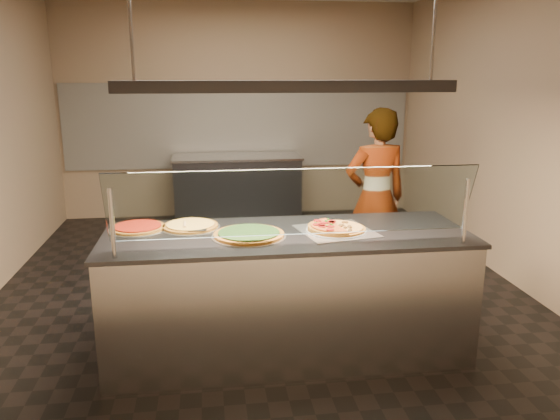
{
  "coord_description": "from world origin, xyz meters",
  "views": [
    {
      "loc": [
        -0.47,
        -4.88,
        2.04
      ],
      "look_at": [
        0.07,
        -0.88,
        1.02
      ],
      "focal_mm": 35.0,
      "sensor_mm": 36.0,
      "label": 1
    }
  ],
  "objects": [
    {
      "name": "wall_right",
      "position": [
        2.51,
        0.0,
        1.5
      ],
      "size": [
        0.02,
        6.0,
        3.0
      ],
      "primitive_type": "cube",
      "color": "#987A62",
      "rests_on": "ground"
    },
    {
      "name": "heat_lamp_housing",
      "position": [
        0.08,
        -1.19,
        1.95
      ],
      "size": [
        2.3,
        0.18,
        0.08
      ],
      "primitive_type": "cube",
      "color": "#36363B",
      "rests_on": "ceiling"
    },
    {
      "name": "wall_front",
      "position": [
        0.0,
        -3.01,
        1.5
      ],
      "size": [
        5.0,
        0.02,
        3.0
      ],
      "primitive_type": "cube",
      "color": "#987A62",
      "rests_on": "ground"
    },
    {
      "name": "pizza_spatula",
      "position": [
        -0.61,
        -1.03,
        0.96
      ],
      "size": [
        0.17,
        0.23,
        0.02
      ],
      "color": "#B7B7BC",
      "rests_on": "pizza_spinach"
    },
    {
      "name": "sneeze_guard",
      "position": [
        0.08,
        -1.53,
        1.23
      ],
      "size": [
        2.37,
        0.18,
        0.54
      ],
      "color": "#B7B7BC",
      "rests_on": "serving_counter"
    },
    {
      "name": "pizza_spinach",
      "position": [
        -0.2,
        -1.24,
        0.95
      ],
      "size": [
        0.52,
        0.52,
        0.03
      ],
      "color": "silver",
      "rests_on": "serving_counter"
    },
    {
      "name": "worker",
      "position": [
        1.12,
        0.07,
        0.86
      ],
      "size": [
        0.68,
        0.5,
        1.73
      ],
      "primitive_type": "imported",
      "rotation": [
        0.0,
        0.0,
        3.28
      ],
      "color": "black",
      "rests_on": "ground"
    },
    {
      "name": "pizza_cheese",
      "position": [
        -0.61,
        -0.96,
        0.94
      ],
      "size": [
        0.43,
        0.43,
        0.03
      ],
      "color": "silver",
      "rests_on": "serving_counter"
    },
    {
      "name": "tile_band",
      "position": [
        0.0,
        2.98,
        1.3
      ],
      "size": [
        4.9,
        0.02,
        1.2
      ],
      "primitive_type": "cube",
      "color": "silver",
      "rests_on": "wall_back"
    },
    {
      "name": "half_pizza_pepperoni",
      "position": [
        0.33,
        -1.2,
        0.96
      ],
      "size": [
        0.29,
        0.45,
        0.05
      ],
      "color": "brown",
      "rests_on": "perforated_tray"
    },
    {
      "name": "prep_table",
      "position": [
        -0.07,
        2.55,
        0.47
      ],
      "size": [
        1.74,
        0.74,
        0.93
      ],
      "color": "#36363B",
      "rests_on": "ground"
    },
    {
      "name": "pizza_tomato",
      "position": [
        -0.99,
        -0.95,
        0.94
      ],
      "size": [
        0.42,
        0.42,
        0.03
      ],
      "color": "silver",
      "rests_on": "serving_counter"
    },
    {
      "name": "perforated_tray",
      "position": [
        0.43,
        -1.2,
        0.94
      ],
      "size": [
        0.59,
        0.59,
        0.01
      ],
      "color": "silver",
      "rests_on": "serving_counter"
    },
    {
      "name": "wall_back",
      "position": [
        0.0,
        3.01,
        1.5
      ],
      "size": [
        5.0,
        0.02,
        3.0
      ],
      "primitive_type": "cube",
      "color": "#987A62",
      "rests_on": "ground"
    },
    {
      "name": "ground",
      "position": [
        0.0,
        0.0,
        -0.01
      ],
      "size": [
        5.0,
        6.0,
        0.02
      ],
      "primitive_type": "cube",
      "color": "black",
      "rests_on": "ground"
    },
    {
      "name": "half_pizza_sausage",
      "position": [
        0.53,
        -1.2,
        0.96
      ],
      "size": [
        0.29,
        0.45,
        0.04
      ],
      "color": "brown",
      "rests_on": "perforated_tray"
    },
    {
      "name": "lamp_rod_right",
      "position": [
        1.08,
        -1.19,
        2.5
      ],
      "size": [
        0.02,
        0.02,
        1.01
      ],
      "primitive_type": "cylinder",
      "color": "#B7B7BC",
      "rests_on": "ceiling"
    },
    {
      "name": "serving_counter",
      "position": [
        0.08,
        -1.19,
        0.47
      ],
      "size": [
        2.61,
        0.94,
        0.93
      ],
      "color": "#B7B7BC",
      "rests_on": "ground"
    }
  ]
}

